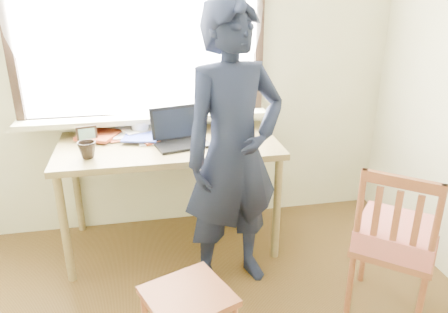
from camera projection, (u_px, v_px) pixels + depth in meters
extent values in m
cube|color=#EBE9BD|center=(169.00, 65.00, 3.25)|extent=(3.50, 0.02, 2.60)
cube|color=white|center=(139.00, 24.00, 3.09)|extent=(1.70, 0.01, 1.30)
cube|color=black|center=(145.00, 117.00, 3.33)|extent=(1.82, 0.06, 0.06)
cube|color=black|center=(5.00, 27.00, 2.92)|extent=(0.06, 0.06, 1.30)
cube|color=black|center=(259.00, 22.00, 3.23)|extent=(0.06, 0.06, 1.30)
cube|color=#EBE9BD|center=(145.00, 118.00, 3.26)|extent=(1.85, 0.20, 0.04)
cube|color=white|center=(138.00, 10.00, 2.98)|extent=(1.95, 0.02, 1.65)
cube|color=olive|center=(169.00, 145.00, 3.09)|extent=(1.54, 0.77, 0.04)
cylinder|color=olive|center=(65.00, 230.00, 2.82)|extent=(0.05, 0.05, 0.78)
cylinder|color=olive|center=(77.00, 186.00, 3.42)|extent=(0.05, 0.05, 0.78)
cylinder|color=olive|center=(277.00, 209.00, 3.07)|extent=(0.05, 0.05, 0.78)
cylinder|color=olive|center=(253.00, 172.00, 3.67)|extent=(0.05, 0.05, 0.78)
cube|color=black|center=(182.00, 144.00, 3.02)|extent=(0.41, 0.33, 0.02)
cube|color=black|center=(175.00, 123.00, 3.08)|extent=(0.36, 0.15, 0.24)
cube|color=black|center=(175.00, 123.00, 3.08)|extent=(0.32, 0.13, 0.19)
cube|color=black|center=(182.00, 144.00, 3.01)|extent=(0.34, 0.22, 0.00)
imported|color=white|center=(140.00, 128.00, 3.23)|extent=(0.18, 0.18, 0.10)
imported|color=black|center=(87.00, 150.00, 2.79)|extent=(0.17, 0.17, 0.11)
ellipsoid|color=black|center=(239.00, 140.00, 3.07)|extent=(0.09, 0.06, 0.03)
cube|color=maroon|center=(153.00, 139.00, 3.13)|extent=(0.25, 0.27, 0.01)
cube|color=white|center=(165.00, 133.00, 3.24)|extent=(0.30, 0.30, 0.01)
cube|color=white|center=(138.00, 131.00, 3.27)|extent=(0.35, 0.36, 0.01)
cube|color=white|center=(114.00, 133.00, 3.19)|extent=(0.35, 0.34, 0.02)
cube|color=#3443A9|center=(140.00, 128.00, 3.29)|extent=(0.31, 0.35, 0.02)
cube|color=white|center=(126.00, 137.00, 3.12)|extent=(0.34, 0.35, 0.00)
imported|color=white|center=(115.00, 135.00, 3.20)|extent=(0.22, 0.27, 0.02)
imported|color=white|center=(221.00, 128.00, 3.35)|extent=(0.27, 0.28, 0.02)
cube|color=black|center=(87.00, 135.00, 3.05)|extent=(0.14, 0.04, 0.11)
cube|color=#3A7734|center=(87.00, 135.00, 3.05)|extent=(0.11, 0.03, 0.08)
cube|color=brown|center=(188.00, 296.00, 2.21)|extent=(0.52, 0.51, 0.04)
cylinder|color=brown|center=(202.00, 298.00, 2.51)|extent=(0.03, 0.03, 0.38)
cube|color=brown|center=(395.00, 246.00, 2.56)|extent=(0.62, 0.61, 0.04)
cylinder|color=brown|center=(427.00, 272.00, 2.71)|extent=(0.04, 0.04, 0.42)
cylinder|color=brown|center=(419.00, 307.00, 2.41)|extent=(0.04, 0.04, 0.42)
cylinder|color=brown|center=(364.00, 254.00, 2.88)|extent=(0.04, 0.04, 0.42)
cylinder|color=brown|center=(350.00, 285.00, 2.59)|extent=(0.04, 0.04, 0.42)
cylinder|color=brown|center=(436.00, 230.00, 2.22)|extent=(0.04, 0.04, 0.51)
cylinder|color=brown|center=(359.00, 212.00, 2.39)|extent=(0.04, 0.04, 0.51)
cube|color=brown|center=(402.00, 182.00, 2.22)|extent=(0.33, 0.29, 0.06)
cube|color=brown|center=(416.00, 230.00, 2.27)|extent=(0.04, 0.04, 0.41)
cube|color=brown|center=(395.00, 225.00, 2.32)|extent=(0.04, 0.04, 0.41)
cube|color=brown|center=(376.00, 221.00, 2.36)|extent=(0.04, 0.04, 0.41)
cube|color=red|center=(397.00, 234.00, 2.53)|extent=(0.60, 0.60, 0.13)
imported|color=black|center=(234.00, 153.00, 2.66)|extent=(0.76, 0.61, 1.82)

